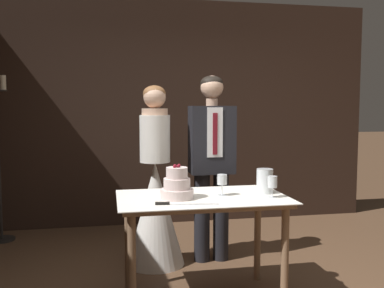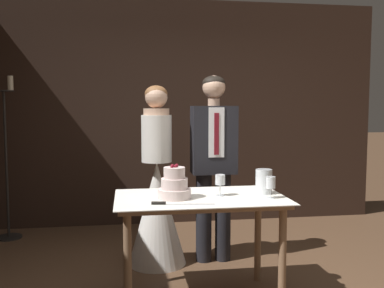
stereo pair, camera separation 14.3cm
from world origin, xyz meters
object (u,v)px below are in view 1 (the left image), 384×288
object	(u,v)px
hurricane_candle	(265,182)
wine_glass_middle	(272,183)
tiered_cake	(177,186)
wine_glass_near	(222,181)
cake_table	(202,210)
bride	(155,199)
groom	(212,157)
cake_knife	(175,204)

from	to	relation	value
hurricane_candle	wine_glass_middle	bearing A→B (deg)	-91.20
tiered_cake	wine_glass_near	world-z (taller)	tiered_cake
cake_table	hurricane_candle	bearing A→B (deg)	3.47
wine_glass_near	bride	bearing A→B (deg)	117.68
bride	groom	world-z (taller)	groom
wine_glass_near	hurricane_candle	xyz separation A→B (m)	(0.35, 0.02, -0.02)
cake_knife	groom	bearing A→B (deg)	72.02
wine_glass_middle	bride	bearing A→B (deg)	129.04
cake_table	hurricane_candle	xyz separation A→B (m)	(0.51, 0.03, 0.20)
tiered_cake	hurricane_candle	size ratio (longest dim) A/B	1.32
tiered_cake	wine_glass_near	bearing A→B (deg)	6.33
hurricane_candle	bride	distance (m)	1.14
groom	cake_knife	bearing A→B (deg)	-116.25
groom	hurricane_candle	bearing A→B (deg)	-73.15
cake_table	tiered_cake	distance (m)	0.28
wine_glass_middle	bride	world-z (taller)	bride
tiered_cake	cake_knife	distance (m)	0.22
cake_knife	wine_glass_middle	size ratio (longest dim) A/B	2.72
cake_knife	wine_glass_near	size ratio (longest dim) A/B	2.71
hurricane_candle	groom	bearing A→B (deg)	106.85
tiered_cake	bride	world-z (taller)	bride
wine_glass_middle	hurricane_candle	xyz separation A→B (m)	(0.00, 0.17, -0.02)
wine_glass_middle	bride	size ratio (longest dim) A/B	0.10
hurricane_candle	cake_table	bearing A→B (deg)	-176.53
cake_knife	cake_table	bearing A→B (deg)	51.35
wine_glass_near	hurricane_candle	bearing A→B (deg)	4.03
wine_glass_near	wine_glass_middle	bearing A→B (deg)	-22.42
tiered_cake	wine_glass_middle	xyz separation A→B (m)	(0.70, -0.10, 0.02)
cake_knife	hurricane_candle	xyz separation A→B (m)	(0.75, 0.26, 0.08)
cake_knife	wine_glass_near	bearing A→B (deg)	38.73
cake_knife	wine_glass_middle	world-z (taller)	wine_glass_middle
hurricane_candle	tiered_cake	bearing A→B (deg)	-174.81
hurricane_candle	bride	world-z (taller)	bride
cake_table	hurricane_candle	size ratio (longest dim) A/B	6.65
wine_glass_middle	groom	xyz separation A→B (m)	(-0.23, 0.95, 0.09)
cake_table	wine_glass_near	distance (m)	0.27
bride	groom	size ratio (longest dim) A/B	0.95
cake_table	tiered_cake	world-z (taller)	tiered_cake
cake_table	groom	world-z (taller)	groom
wine_glass_middle	groom	world-z (taller)	groom
tiered_cake	bride	xyz separation A→B (m)	(-0.07, 0.85, -0.28)
tiered_cake	wine_glass_near	xyz separation A→B (m)	(0.35, 0.04, 0.02)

